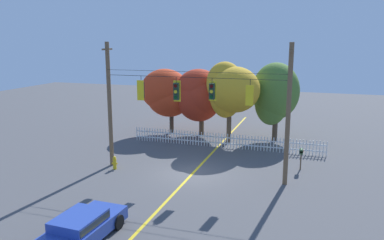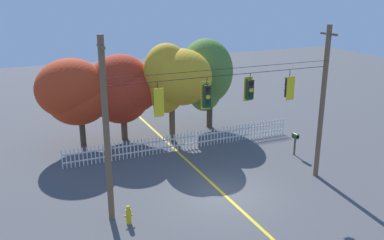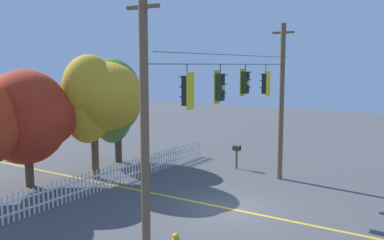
% 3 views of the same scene
% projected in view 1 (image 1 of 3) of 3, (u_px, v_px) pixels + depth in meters
% --- Properties ---
extents(ground, '(80.00, 80.00, 0.00)m').
position_uv_depth(ground, '(192.00, 174.00, 23.19)').
color(ground, '#4C4C4F').
extents(lane_centerline_stripe, '(0.16, 36.00, 0.01)m').
position_uv_depth(lane_centerline_stripe, '(192.00, 174.00, 23.19)').
color(lane_centerline_stripe, gold).
rests_on(lane_centerline_stripe, ground).
extents(signal_support_span, '(11.10, 1.10, 7.79)m').
position_uv_depth(signal_support_span, '(192.00, 109.00, 22.37)').
color(signal_support_span, brown).
rests_on(signal_support_span, ground).
extents(traffic_signal_northbound_primary, '(0.43, 0.38, 1.46)m').
position_uv_depth(traffic_signal_northbound_primary, '(141.00, 90.00, 23.14)').
color(traffic_signal_northbound_primary, black).
extents(traffic_signal_northbound_secondary, '(0.43, 0.38, 1.46)m').
position_uv_depth(traffic_signal_northbound_secondary, '(176.00, 91.00, 22.48)').
color(traffic_signal_northbound_secondary, black).
extents(traffic_signal_westbound_side, '(0.43, 0.38, 1.31)m').
position_uv_depth(traffic_signal_westbound_side, '(212.00, 91.00, 21.81)').
color(traffic_signal_westbound_side, black).
extents(traffic_signal_southbound_primary, '(0.43, 0.38, 1.44)m').
position_uv_depth(traffic_signal_southbound_primary, '(250.00, 95.00, 21.17)').
color(traffic_signal_southbound_primary, black).
extents(white_picket_fence, '(14.43, 0.06, 1.07)m').
position_uv_depth(white_picket_fence, '(225.00, 141.00, 28.67)').
color(white_picket_fence, white).
rests_on(white_picket_fence, ground).
extents(autumn_maple_near_fence, '(4.39, 3.60, 5.50)m').
position_uv_depth(autumn_maple_near_fence, '(167.00, 93.00, 32.76)').
color(autumn_maple_near_fence, '#473828').
rests_on(autumn_maple_near_fence, ground).
extents(autumn_maple_mid, '(4.44, 3.87, 5.56)m').
position_uv_depth(autumn_maple_mid, '(200.00, 94.00, 31.86)').
color(autumn_maple_mid, brown).
rests_on(autumn_maple_mid, ground).
extents(autumn_oak_far_east, '(4.17, 3.78, 6.28)m').
position_uv_depth(autumn_oak_far_east, '(230.00, 89.00, 29.41)').
color(autumn_oak_far_east, brown).
rests_on(autumn_oak_far_east, ground).
extents(autumn_maple_far_west, '(3.74, 3.65, 6.17)m').
position_uv_depth(autumn_maple_far_west, '(274.00, 94.00, 30.46)').
color(autumn_maple_far_west, '#473828').
rests_on(autumn_maple_far_west, ground).
extents(parked_car, '(2.06, 4.35, 1.15)m').
position_uv_depth(parked_car, '(81.00, 227.00, 15.36)').
color(parked_car, '#28429E').
rests_on(parked_car, ground).
extents(fire_hydrant, '(0.38, 0.22, 0.83)m').
position_uv_depth(fire_hydrant, '(115.00, 163.00, 23.95)').
color(fire_hydrant, gold).
rests_on(fire_hydrant, ground).
extents(roadside_mailbox, '(0.25, 0.44, 1.35)m').
position_uv_depth(roadside_mailbox, '(301.00, 153.00, 23.71)').
color(roadside_mailbox, brown).
rests_on(roadside_mailbox, ground).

